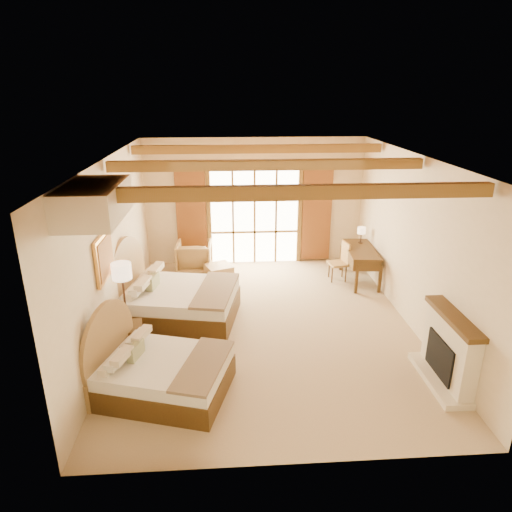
{
  "coord_description": "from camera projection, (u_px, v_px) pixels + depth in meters",
  "views": [
    {
      "loc": [
        -0.73,
        -7.8,
        4.3
      ],
      "look_at": [
        -0.18,
        0.2,
        1.35
      ],
      "focal_mm": 32.0,
      "sensor_mm": 36.0,
      "label": 1
    }
  ],
  "objects": [
    {
      "name": "floor_lamp",
      "position": [
        122.0,
        276.0,
        7.67
      ],
      "size": [
        0.33,
        0.33,
        1.57
      ],
      "color": "#3C281E",
      "rests_on": "floor"
    },
    {
      "name": "bed_far",
      "position": [
        171.0,
        299.0,
        8.91
      ],
      "size": [
        2.47,
        2.02,
        1.43
      ],
      "rotation": [
        0.0,
        0.0,
        -0.19
      ],
      "color": "#4D3515",
      "rests_on": "floor"
    },
    {
      "name": "armchair",
      "position": [
        194.0,
        257.0,
        11.26
      ],
      "size": [
        0.87,
        0.89,
        0.78
      ],
      "primitive_type": "imported",
      "rotation": [
        0.0,
        0.0,
        -3.18
      ],
      "color": "#9E7A45",
      "rests_on": "floor"
    },
    {
      "name": "ceiling",
      "position": [
        268.0,
        158.0,
        7.73
      ],
      "size": [
        7.0,
        7.0,
        0.0
      ],
      "primitive_type": "plane",
      "rotation": [
        3.14,
        0.0,
        0.0
      ],
      "color": "#B4723E",
      "rests_on": "ground"
    },
    {
      "name": "desk_chair",
      "position": [
        339.0,
        268.0,
        10.83
      ],
      "size": [
        0.48,
        0.47,
        0.93
      ],
      "rotation": [
        0.0,
        0.0,
        0.18
      ],
      "color": "#A98A46",
      "rests_on": "floor"
    },
    {
      "name": "desk_lamp",
      "position": [
        361.0,
        231.0,
        10.9
      ],
      "size": [
        0.19,
        0.19,
        0.39
      ],
      "color": "#3C281E",
      "rests_on": "desk"
    },
    {
      "name": "nightstand",
      "position": [
        128.0,
        342.0,
        7.65
      ],
      "size": [
        0.57,
        0.57,
        0.6
      ],
      "primitive_type": "cube",
      "rotation": [
        0.0,
        0.0,
        0.14
      ],
      "color": "#4D3515",
      "rests_on": "floor"
    },
    {
      "name": "fireplace",
      "position": [
        448.0,
        353.0,
        6.95
      ],
      "size": [
        0.46,
        1.4,
        1.16
      ],
      "color": "beige",
      "rests_on": "ground"
    },
    {
      "name": "wall_left",
      "position": [
        113.0,
        250.0,
        8.1
      ],
      "size": [
        0.0,
        7.0,
        7.0
      ],
      "primitive_type": "plane",
      "rotation": [
        1.57,
        0.0,
        1.57
      ],
      "color": "beige",
      "rests_on": "ground"
    },
    {
      "name": "desk",
      "position": [
        360.0,
        264.0,
        10.73
      ],
      "size": [
        0.76,
        1.54,
        0.81
      ],
      "rotation": [
        0.0,
        0.0,
        -0.08
      ],
      "color": "#4D3515",
      "rests_on": "floor"
    },
    {
      "name": "bed_near",
      "position": [
        155.0,
        372.0,
        6.75
      ],
      "size": [
        2.2,
        1.84,
        1.21
      ],
      "rotation": [
        0.0,
        0.0,
        -0.28
      ],
      "color": "#4D3515",
      "rests_on": "floor"
    },
    {
      "name": "canopy_valance",
      "position": [
        94.0,
        202.0,
        5.79
      ],
      "size": [
        0.7,
        1.4,
        0.45
      ],
      "primitive_type": "cube",
      "color": "#F2E8C2",
      "rests_on": "ceiling"
    },
    {
      "name": "ottoman",
      "position": [
        219.0,
        273.0,
        10.76
      ],
      "size": [
        0.73,
        0.73,
        0.41
      ],
      "primitive_type": "cube",
      "rotation": [
        0.0,
        0.0,
        0.38
      ],
      "color": "#A0764D",
      "rests_on": "floor"
    },
    {
      "name": "ceiling_beams",
      "position": [
        268.0,
        165.0,
        7.77
      ],
      "size": [
        5.39,
        4.6,
        0.18
      ],
      "primitive_type": null,
      "color": "brown",
      "rests_on": "ceiling"
    },
    {
      "name": "french_doors",
      "position": [
        255.0,
        216.0,
        11.62
      ],
      "size": [
        3.95,
        0.08,
        2.6
      ],
      "color": "white",
      "rests_on": "ground"
    },
    {
      "name": "wall_right",
      "position": [
        414.0,
        244.0,
        8.46
      ],
      "size": [
        0.0,
        7.0,
        7.0
      ],
      "primitive_type": "plane",
      "rotation": [
        1.57,
        0.0,
        -1.57
      ],
      "color": "beige",
      "rests_on": "ground"
    },
    {
      "name": "painting",
      "position": [
        104.0,
        257.0,
        7.35
      ],
      "size": [
        0.06,
        0.95,
        0.75
      ],
      "color": "gold",
      "rests_on": "wall_left"
    },
    {
      "name": "floor",
      "position": [
        266.0,
        325.0,
        8.83
      ],
      "size": [
        7.0,
        7.0,
        0.0
      ],
      "primitive_type": "plane",
      "color": "tan",
      "rests_on": "ground"
    },
    {
      "name": "wall_back",
      "position": [
        254.0,
        202.0,
        11.56
      ],
      "size": [
        5.5,
        0.0,
        5.5
      ],
      "primitive_type": "plane",
      "rotation": [
        1.57,
        0.0,
        0.0
      ],
      "color": "beige",
      "rests_on": "ground"
    }
  ]
}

